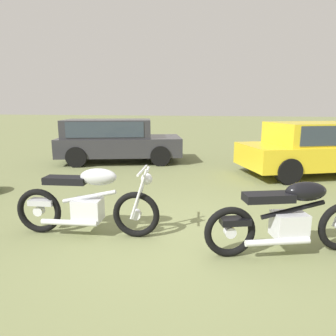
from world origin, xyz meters
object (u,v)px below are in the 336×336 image
Objects in this scene: car_charcoal at (115,137)px; car_yellow at (317,146)px; motorcycle_silver at (88,202)px; motorcycle_black at (290,218)px.

car_charcoal is 0.97× the size of car_yellow.
motorcycle_silver is at bearing -88.03° from car_charcoal.
car_yellow reaches higher than motorcycle_silver.
motorcycle_silver and motorcycle_black have the same top height.
car_yellow is (6.14, -0.50, -0.04)m from car_charcoal.
car_charcoal reaches higher than motorcycle_silver.
motorcycle_silver is 0.49× the size of car_charcoal.
motorcycle_silver is 6.50m from car_yellow.
car_yellow reaches higher than motorcycle_black.
motorcycle_silver is 0.47× the size of car_yellow.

